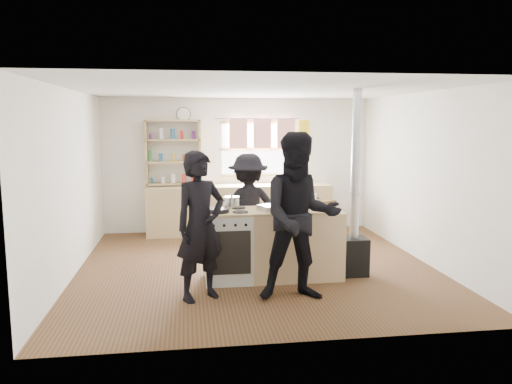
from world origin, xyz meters
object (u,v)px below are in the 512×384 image
stockpot_stove (232,202)px  person_near_left (200,226)px  thermos (286,177)px  cooking_island (273,244)px  roast_tray (274,207)px  stockpot_counter (306,200)px  person_far (248,208)px  person_near_right (300,217)px  bread_board (327,206)px  skillet_greens (218,210)px  flue_heater (354,228)px

stockpot_stove → person_near_left: 0.96m
thermos → stockpot_stove: thermos is taller
cooking_island → roast_tray: bearing=-86.5°
stockpot_counter → person_far: size_ratio=0.18×
person_near_right → person_far: 1.70m
stockpot_stove → bread_board: stockpot_stove is taller
thermos → person_near_right: 3.62m
thermos → person_far: 2.17m
stockpot_counter → bread_board: stockpot_counter is taller
bread_board → thermos: bearing=89.3°
thermos → cooking_island: (-0.74, -2.77, -0.58)m
thermos → bread_board: (-0.04, -2.87, -0.06)m
thermos → stockpot_stove: (-1.26, -2.57, -0.04)m
stockpot_stove → person_near_right: (0.70, -1.00, -0.03)m
cooking_island → person_far: person_far is taller
skillet_greens → roast_tray: (0.72, 0.08, 0.01)m
cooking_island → roast_tray: 0.50m
thermos → stockpot_counter: (-0.27, -2.69, -0.02)m
person_near_left → person_near_right: person_near_right is taller
stockpot_stove → stockpot_counter: bearing=-6.8°
stockpot_stove → bread_board: 1.26m
thermos → roast_tray: 2.91m
skillet_greens → roast_tray: size_ratio=0.86×
cooking_island → stockpot_stove: bearing=159.1°
cooking_island → bread_board: size_ratio=5.83×
thermos → skillet_greens: 3.23m
stockpot_counter → bread_board: 0.30m
cooking_island → skillet_greens: size_ratio=5.26×
thermos → flue_heater: 2.81m
flue_heater → skillet_greens: bearing=-175.9°
roast_tray → skillet_greens: bearing=-174.0°
cooking_island → stockpot_stove: 0.78m
roast_tray → bread_board: (0.70, -0.06, 0.01)m
bread_board → person_near_right: 0.88m
cooking_island → skillet_greens: 0.88m
roast_tray → person_far: person_far is taller
flue_heater → person_far: flue_heater is taller
cooking_island → person_far: (-0.22, 0.84, 0.34)m
bread_board → person_near_right: person_near_right is taller
stockpot_counter → person_near_left: (-1.43, -0.72, -0.15)m
person_far → roast_tray: bearing=96.9°
roast_tray → person_near_right: size_ratio=0.22×
thermos → person_near_right: size_ratio=0.15×
cooking_island → skillet_greens: bearing=-170.9°
roast_tray → person_near_right: person_near_right is taller
stockpot_stove → person_far: 0.73m
stockpot_stove → bread_board: size_ratio=0.62×
cooking_island → bread_board: 0.87m
person_near_left → cooking_island: bearing=3.6°
skillet_greens → stockpot_counter: 1.21m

